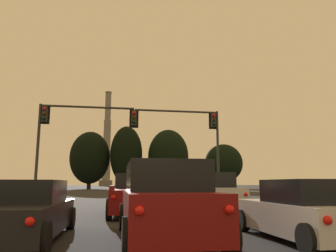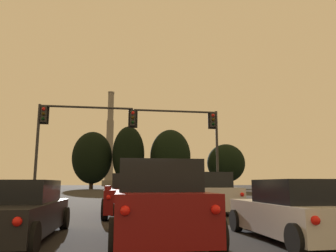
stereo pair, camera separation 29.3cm
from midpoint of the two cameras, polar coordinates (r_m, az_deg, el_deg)
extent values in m
cube|color=maroon|center=(8.15, -1.63, -14.60)|extent=(1.96, 4.82, 0.95)
cube|color=black|center=(8.24, -1.71, -8.81)|extent=(1.80, 2.82, 0.70)
cylinder|color=black|center=(10.03, -8.62, -15.37)|extent=(0.23, 0.76, 0.76)
cylinder|color=black|center=(10.22, 2.38, -15.37)|extent=(0.23, 0.76, 0.76)
cylinder|color=black|center=(6.20, -8.39, -18.78)|extent=(0.23, 0.76, 0.76)
cylinder|color=black|center=(6.51, 9.32, -18.34)|extent=(0.23, 0.76, 0.76)
sphere|color=red|center=(5.66, -6.53, -14.45)|extent=(0.17, 0.17, 0.17)
sphere|color=red|center=(5.93, 9.19, -14.17)|extent=(0.17, 0.17, 0.17)
cube|color=maroon|center=(14.81, -6.34, -12.57)|extent=(2.25, 5.49, 0.88)
cube|color=black|center=(16.55, -6.34, -9.52)|extent=(1.92, 1.88, 0.72)
cube|color=maroon|center=(13.43, -10.33, -10.52)|extent=(0.21, 2.43, 0.16)
cube|color=maroon|center=(13.45, -2.18, -10.67)|extent=(0.21, 2.43, 0.16)
cylinder|color=black|center=(17.04, -9.80, -13.02)|extent=(0.26, 0.81, 0.80)
cylinder|color=black|center=(17.05, -3.04, -13.14)|extent=(0.26, 0.81, 0.80)
cylinder|color=black|center=(12.66, -10.86, -14.08)|extent=(0.26, 0.81, 0.80)
cylinder|color=black|center=(12.68, -1.71, -14.24)|extent=(0.26, 0.81, 0.80)
sphere|color=red|center=(12.10, -10.20, -12.14)|extent=(0.17, 0.17, 0.17)
sphere|color=red|center=(12.12, -2.25, -12.28)|extent=(0.17, 0.17, 0.17)
cube|color=silver|center=(16.16, 6.60, -12.26)|extent=(2.15, 4.89, 0.95)
cube|color=black|center=(16.26, 6.40, -9.34)|extent=(1.91, 2.88, 0.70)
cylinder|color=black|center=(17.76, 1.63, -13.09)|extent=(0.26, 0.77, 0.76)
cylinder|color=black|center=(18.29, 7.51, -12.92)|extent=(0.26, 0.77, 0.76)
cylinder|color=black|center=(14.05, 5.46, -13.87)|extent=(0.26, 0.77, 0.76)
cylinder|color=black|center=(14.72, 12.65, -13.50)|extent=(0.26, 0.77, 0.76)
sphere|color=red|center=(13.61, 6.72, -11.81)|extent=(0.17, 0.17, 0.17)
sphere|color=red|center=(14.18, 12.82, -11.56)|extent=(0.17, 0.17, 0.17)
cube|color=black|center=(8.92, -24.88, -14.33)|extent=(1.83, 4.61, 0.70)
cube|color=black|center=(9.10, -24.20, -10.32)|extent=(1.64, 2.21, 0.55)
cylinder|color=black|center=(11.00, -26.77, -14.27)|extent=(0.22, 0.64, 0.64)
cylinder|color=black|center=(10.62, -17.37, -15.06)|extent=(0.22, 0.64, 0.64)
cylinder|color=black|center=(6.90, -22.09, -17.78)|extent=(0.22, 0.64, 0.64)
sphere|color=red|center=(6.49, -24.15, -14.98)|extent=(0.17, 0.17, 0.17)
cube|color=silver|center=(8.82, 21.22, -14.63)|extent=(1.73, 4.00, 0.72)
cube|color=black|center=(8.44, 22.33, -10.47)|extent=(1.56, 1.90, 0.55)
cylinder|color=black|center=(9.95, 12.05, -15.78)|extent=(0.22, 0.60, 0.60)
cylinder|color=black|center=(10.66, 20.79, -14.96)|extent=(0.22, 0.60, 0.60)
cylinder|color=black|center=(7.03, 22.11, -17.78)|extent=(0.22, 0.60, 0.60)
sphere|color=red|center=(6.74, 24.88, -14.68)|extent=(0.17, 0.17, 0.17)
cylinder|color=#2D2D30|center=(23.79, 8.35, -5.21)|extent=(0.18, 0.18, 6.56)
cylinder|color=black|center=(23.74, 8.55, -13.00)|extent=(0.40, 0.40, 0.10)
cube|color=#282828|center=(24.06, 7.54, 1.00)|extent=(0.34, 0.34, 1.04)
cube|color=black|center=(24.23, 7.41, 0.92)|extent=(0.58, 0.03, 1.25)
sphere|color=red|center=(23.94, 7.65, 1.85)|extent=(0.22, 0.22, 0.22)
sphere|color=#352604|center=(23.88, 7.67, 1.09)|extent=(0.22, 0.22, 0.22)
sphere|color=black|center=(23.82, 7.69, 0.33)|extent=(0.22, 0.22, 0.22)
cylinder|color=#2D2D30|center=(23.54, 1.15, 2.58)|extent=(6.02, 0.14, 0.14)
sphere|color=#2D2D30|center=(24.26, 8.16, 2.30)|extent=(0.18, 0.18, 0.18)
cube|color=#282828|center=(23.06, -6.21, 1.28)|extent=(0.34, 0.34, 1.04)
cube|color=black|center=(23.24, -6.24, 1.19)|extent=(0.58, 0.03, 1.25)
sphere|color=red|center=(22.94, -6.17, 2.16)|extent=(0.22, 0.22, 0.22)
sphere|color=#352604|center=(22.87, -6.19, 1.37)|extent=(0.22, 0.22, 0.22)
sphere|color=black|center=(22.81, -6.20, 0.57)|extent=(0.22, 0.22, 0.22)
cylinder|color=#2D2D30|center=(22.37, -22.15, -4.44)|extent=(0.18, 0.18, 6.44)
cylinder|color=black|center=(22.33, -22.70, -12.56)|extent=(0.40, 0.40, 0.10)
cube|color=#282828|center=(22.67, -21.02, 1.95)|extent=(0.34, 0.34, 1.04)
cube|color=black|center=(22.84, -20.93, 1.85)|extent=(0.58, 0.03, 1.25)
sphere|color=red|center=(22.55, -21.06, 2.85)|extent=(0.22, 0.22, 0.22)
sphere|color=#352604|center=(22.48, -21.11, 2.04)|extent=(0.22, 0.22, 0.22)
sphere|color=black|center=(22.42, -21.16, 1.24)|extent=(0.22, 0.22, 0.22)
cylinder|color=#2D2D30|center=(22.39, -14.06, 3.21)|extent=(6.04, 0.14, 0.14)
sphere|color=#2D2D30|center=(22.85, -21.64, 3.36)|extent=(0.18, 0.18, 0.18)
cube|color=#282828|center=(22.20, -6.35, 1.39)|extent=(0.34, 0.34, 1.04)
cube|color=black|center=(22.37, -6.37, 1.30)|extent=(0.58, 0.03, 1.25)
sphere|color=red|center=(22.08, -6.30, 2.31)|extent=(0.22, 0.22, 0.22)
sphere|color=#352604|center=(22.01, -6.32, 1.49)|extent=(0.22, 0.22, 0.22)
sphere|color=black|center=(21.95, -6.34, 0.66)|extent=(0.22, 0.22, 0.22)
cylinder|color=slate|center=(179.41, -10.87, -9.76)|extent=(7.10, 7.10, 3.11)
cylinder|color=gray|center=(179.68, -10.77, -6.68)|extent=(4.44, 4.44, 16.23)
cylinder|color=gray|center=(181.29, -10.60, -1.55)|extent=(3.82, 3.82, 16.23)
cylinder|color=gray|center=(184.33, -10.44, 3.44)|extent=(3.20, 3.20, 16.23)
cylinder|color=gray|center=(186.27, -10.36, 5.77)|extent=(3.58, 3.58, 0.70)
cylinder|color=black|center=(86.88, -0.06, -9.84)|extent=(1.08, 1.08, 3.18)
ellipsoid|color=black|center=(87.17, -0.06, -5.29)|extent=(10.76, 9.68, 14.19)
cylinder|color=black|center=(87.59, -13.72, -9.63)|extent=(1.03, 1.03, 2.98)
ellipsoid|color=black|center=(87.84, -13.54, -5.35)|extent=(10.29, 9.26, 13.51)
cylinder|color=black|center=(92.20, 9.68, -9.76)|extent=(1.05, 1.05, 3.00)
ellipsoid|color=black|center=(92.37, 9.58, -6.39)|extent=(10.51, 9.46, 10.47)
cylinder|color=black|center=(85.26, -7.49, -9.74)|extent=(0.83, 0.83, 3.22)
ellipsoid|color=black|center=(85.58, -7.38, -4.95)|extent=(8.27, 7.44, 14.76)
camera|label=1|loc=(0.15, -90.28, 0.05)|focal=35.00mm
camera|label=2|loc=(0.15, 89.72, -0.05)|focal=35.00mm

